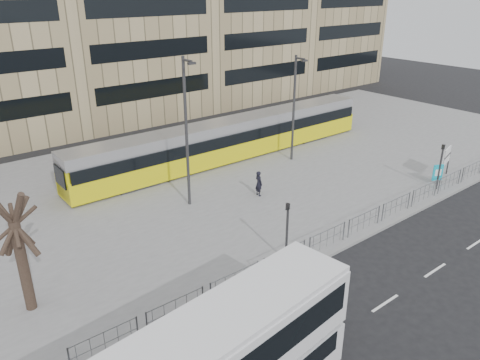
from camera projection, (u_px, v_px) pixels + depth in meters
ground at (343, 250)px, 24.16m from camera, size 120.00×120.00×0.00m
plaza at (209, 179)px, 32.75m from camera, size 64.00×24.00×0.15m
kerb at (342, 248)px, 24.16m from camera, size 64.00×0.25×0.17m
pedestrian_barrier at (361, 218)px, 25.29m from camera, size 32.07×0.07×1.10m
road_markings at (424, 278)px, 21.86m from camera, size 62.00×0.12×0.01m
tram at (231, 139)px, 35.84m from camera, size 26.02×2.63×3.06m
station_sign at (447, 157)px, 32.16m from camera, size 1.87×0.58×2.21m
ad_panel at (438, 173)px, 31.39m from camera, size 0.70×0.36×1.40m
pedestrian at (259, 183)px, 29.71m from camera, size 0.45×0.64×1.65m
traffic_light_west at (287, 225)px, 22.22m from camera, size 0.23×0.25×3.10m
traffic_light_east at (441, 161)px, 30.19m from camera, size 0.18×0.21×3.10m
lamp_post_west at (187, 128)px, 26.93m from camera, size 0.45×1.04×8.93m
lamp_post_east at (294, 105)px, 34.44m from camera, size 0.45×1.04×7.88m
bare_tree at (7, 188)px, 17.49m from camera, size 4.69×4.69×7.64m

